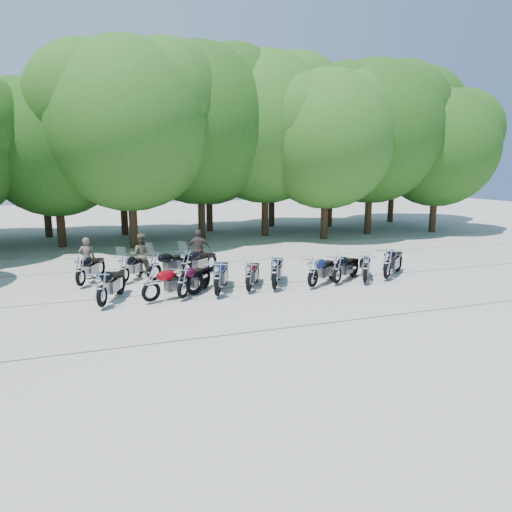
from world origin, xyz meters
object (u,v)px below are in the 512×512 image
object	(u,v)px
motorcycle_4	(249,276)
rider_0	(87,258)
rider_1	(141,255)
motorcycle_2	(183,282)
motorcycle_9	(388,263)
motorcycle_8	(366,268)
motorcycle_10	(80,270)
motorcycle_1	(151,284)
motorcycle_12	(154,265)
motorcycle_6	(313,272)
motorcycle_3	(217,278)
motorcycle_5	(275,272)
motorcycle_7	(337,269)
motorcycle_11	(124,268)
rider_2	(199,249)
motorcycle_0	(101,288)
motorcycle_13	(186,263)

from	to	relation	value
motorcycle_4	rider_0	world-z (taller)	rider_0
motorcycle_4	rider_1	distance (m)	4.99
motorcycle_2	motorcycle_9	distance (m)	7.80
motorcycle_8	motorcycle_10	size ratio (longest dim) A/B	0.97
motorcycle_1	motorcycle_10	size ratio (longest dim) A/B	1.00
motorcycle_8	motorcycle_12	distance (m)	7.81
motorcycle_2	motorcycle_6	world-z (taller)	motorcycle_6
motorcycle_10	motorcycle_3	bearing A→B (deg)	170.14
motorcycle_5	motorcycle_7	xyz separation A→B (m)	(2.45, 0.02, -0.07)
motorcycle_11	rider_0	size ratio (longest dim) A/B	1.31
motorcycle_12	rider_2	distance (m)	2.66
motorcycle_1	motorcycle_3	distance (m)	2.14
motorcycle_9	rider_0	xyz separation A→B (m)	(-10.76, 3.96, 0.12)
motorcycle_1	motorcycle_8	xyz separation A→B (m)	(7.69, -0.09, -0.01)
motorcycle_0	motorcycle_10	xyz separation A→B (m)	(-0.69, 2.87, -0.02)
motorcycle_10	rider_2	distance (m)	4.91
motorcycle_2	motorcycle_12	xyz separation A→B (m)	(-0.60, 2.70, 0.03)
rider_2	rider_1	bearing A→B (deg)	25.08
motorcycle_13	motorcycle_10	bearing A→B (deg)	49.62
motorcycle_6	motorcycle_0	bearing A→B (deg)	55.16
motorcycle_6	motorcycle_8	distance (m)	2.09
motorcycle_5	rider_2	distance (m)	4.64
motorcycle_5	motorcycle_11	size ratio (longest dim) A/B	1.14
motorcycle_3	motorcycle_11	world-z (taller)	motorcycle_3
motorcycle_3	motorcycle_5	size ratio (longest dim) A/B	1.00
rider_0	rider_1	distance (m)	2.02
motorcycle_2	motorcycle_12	bearing A→B (deg)	-38.70
motorcycle_13	rider_1	world-z (taller)	rider_1
motorcycle_12	motorcycle_13	xyz separation A→B (m)	(1.22, 0.10, -0.02)
motorcycle_1	motorcycle_2	bearing A→B (deg)	-109.58
motorcycle_7	motorcycle_8	distance (m)	1.06
motorcycle_2	motorcycle_4	bearing A→B (deg)	-137.64
motorcycle_1	motorcycle_7	size ratio (longest dim) A/B	1.03
motorcycle_13	rider_2	xyz separation A→B (m)	(0.83, 1.58, 0.22)
motorcycle_2	motorcycle_6	xyz separation A→B (m)	(4.59, -0.08, 0.01)
motorcycle_10	motorcycle_4	bearing A→B (deg)	177.97
motorcycle_5	motorcycle_8	world-z (taller)	motorcycle_5
motorcycle_6	motorcycle_11	size ratio (longest dim) A/B	1.05
rider_1	motorcycle_1	bearing A→B (deg)	99.16
motorcycle_3	motorcycle_5	distance (m)	2.08
motorcycle_1	motorcycle_2	distance (m)	1.01
motorcycle_5	motorcycle_12	size ratio (longest dim) A/B	1.05
motorcycle_4	motorcycle_10	bearing A→B (deg)	2.34
motorcycle_13	rider_1	distance (m)	1.95
motorcycle_7	rider_2	xyz separation A→B (m)	(-4.20, 4.28, 0.23)
motorcycle_11	motorcycle_1	bearing A→B (deg)	135.28
motorcycle_8	motorcycle_11	size ratio (longest dim) A/B	1.04
motorcycle_7	rider_0	bearing A→B (deg)	27.89
motorcycle_5	rider_2	world-z (taller)	rider_2
motorcycle_1	rider_2	world-z (taller)	rider_2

